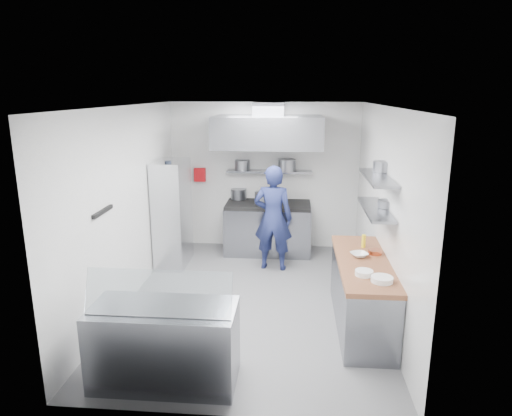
# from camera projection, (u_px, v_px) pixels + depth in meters

# --- Properties ---
(floor) EXTENTS (5.00, 5.00, 0.00)m
(floor) POSITION_uv_depth(u_px,v_px,m) (253.00, 300.00, 6.74)
(floor) COLOR #58585A
(floor) RESTS_ON ground
(ceiling) EXTENTS (5.00, 5.00, 0.00)m
(ceiling) POSITION_uv_depth(u_px,v_px,m) (252.00, 106.00, 6.04)
(ceiling) COLOR silver
(ceiling) RESTS_ON wall_back
(wall_back) EXTENTS (3.60, 2.80, 0.02)m
(wall_back) POSITION_uv_depth(u_px,v_px,m) (264.00, 176.00, 8.80)
(wall_back) COLOR white
(wall_back) RESTS_ON floor
(wall_front) EXTENTS (3.60, 2.80, 0.02)m
(wall_front) POSITION_uv_depth(u_px,v_px,m) (226.00, 279.00, 3.98)
(wall_front) COLOR white
(wall_front) RESTS_ON floor
(wall_left) EXTENTS (2.80, 5.00, 0.02)m
(wall_left) POSITION_uv_depth(u_px,v_px,m) (128.00, 206.00, 6.54)
(wall_left) COLOR white
(wall_left) RESTS_ON floor
(wall_right) EXTENTS (2.80, 5.00, 0.02)m
(wall_right) POSITION_uv_depth(u_px,v_px,m) (383.00, 211.00, 6.24)
(wall_right) COLOR white
(wall_right) RESTS_ON floor
(gas_range) EXTENTS (1.60, 0.80, 0.90)m
(gas_range) POSITION_uv_depth(u_px,v_px,m) (268.00, 229.00, 8.64)
(gas_range) COLOR gray
(gas_range) RESTS_ON floor
(cooktop) EXTENTS (1.57, 0.78, 0.06)m
(cooktop) POSITION_uv_depth(u_px,v_px,m) (268.00, 205.00, 8.52)
(cooktop) COLOR black
(cooktop) RESTS_ON gas_range
(stock_pot_left) EXTENTS (0.31, 0.31, 0.20)m
(stock_pot_left) POSITION_uv_depth(u_px,v_px,m) (239.00, 194.00, 8.85)
(stock_pot_left) COLOR slate
(stock_pot_left) RESTS_ON cooktop
(stock_pot_mid) EXTENTS (0.36, 0.36, 0.24)m
(stock_pot_mid) POSITION_uv_depth(u_px,v_px,m) (264.00, 199.00, 8.36)
(stock_pot_mid) COLOR slate
(stock_pot_mid) RESTS_ON cooktop
(over_range_shelf) EXTENTS (1.60, 0.30, 0.04)m
(over_range_shelf) POSITION_uv_depth(u_px,v_px,m) (269.00, 171.00, 8.61)
(over_range_shelf) COLOR gray
(over_range_shelf) RESTS_ON wall_back
(shelf_pot_a) EXTENTS (0.29, 0.29, 0.18)m
(shelf_pot_a) POSITION_uv_depth(u_px,v_px,m) (242.00, 165.00, 8.68)
(shelf_pot_a) COLOR slate
(shelf_pot_a) RESTS_ON over_range_shelf
(shelf_pot_b) EXTENTS (0.33, 0.33, 0.22)m
(shelf_pot_b) POSITION_uv_depth(u_px,v_px,m) (287.00, 165.00, 8.52)
(shelf_pot_b) COLOR slate
(shelf_pot_b) RESTS_ON over_range_shelf
(extractor_hood) EXTENTS (1.90, 1.15, 0.55)m
(extractor_hood) POSITION_uv_depth(u_px,v_px,m) (268.00, 132.00, 8.02)
(extractor_hood) COLOR gray
(extractor_hood) RESTS_ON wall_back
(hood_duct) EXTENTS (0.55, 0.55, 0.24)m
(hood_duct) POSITION_uv_depth(u_px,v_px,m) (269.00, 109.00, 8.14)
(hood_duct) COLOR slate
(hood_duct) RESTS_ON extractor_hood
(red_firebox) EXTENTS (0.22, 0.10, 0.26)m
(red_firebox) POSITION_uv_depth(u_px,v_px,m) (200.00, 175.00, 8.84)
(red_firebox) COLOR red
(red_firebox) RESTS_ON wall_back
(chef) EXTENTS (0.71, 0.51, 1.81)m
(chef) POSITION_uv_depth(u_px,v_px,m) (273.00, 218.00, 7.73)
(chef) COLOR navy
(chef) RESTS_ON floor
(wire_rack) EXTENTS (0.50, 0.90, 1.85)m
(wire_rack) POSITION_uv_depth(u_px,v_px,m) (172.00, 213.00, 7.95)
(wire_rack) COLOR silver
(wire_rack) RESTS_ON floor
(rack_bin_a) EXTENTS (0.16, 0.20, 0.18)m
(rack_bin_a) POSITION_uv_depth(u_px,v_px,m) (169.00, 224.00, 7.74)
(rack_bin_a) COLOR white
(rack_bin_a) RESTS_ON wire_rack
(rack_bin_b) EXTENTS (0.12, 0.16, 0.14)m
(rack_bin_b) POSITION_uv_depth(u_px,v_px,m) (173.00, 191.00, 7.95)
(rack_bin_b) COLOR yellow
(rack_bin_b) RESTS_ON wire_rack
(rack_jar) EXTENTS (0.11, 0.11, 0.18)m
(rack_jar) POSITION_uv_depth(u_px,v_px,m) (168.00, 166.00, 7.44)
(rack_jar) COLOR black
(rack_jar) RESTS_ON wire_rack
(knife_strip) EXTENTS (0.04, 0.55, 0.05)m
(knife_strip) POSITION_uv_depth(u_px,v_px,m) (103.00, 212.00, 5.63)
(knife_strip) COLOR black
(knife_strip) RESTS_ON wall_left
(prep_counter_base) EXTENTS (0.62, 2.00, 0.84)m
(prep_counter_base) POSITION_uv_depth(u_px,v_px,m) (361.00, 295.00, 5.93)
(prep_counter_base) COLOR gray
(prep_counter_base) RESTS_ON floor
(prep_counter_top) EXTENTS (0.65, 2.04, 0.06)m
(prep_counter_top) POSITION_uv_depth(u_px,v_px,m) (363.00, 262.00, 5.82)
(prep_counter_top) COLOR brown
(prep_counter_top) RESTS_ON prep_counter_base
(plate_stack_a) EXTENTS (0.25, 0.25, 0.06)m
(plate_stack_a) POSITION_uv_depth(u_px,v_px,m) (382.00, 279.00, 5.15)
(plate_stack_a) COLOR white
(plate_stack_a) RESTS_ON prep_counter_top
(plate_stack_b) EXTENTS (0.21, 0.21, 0.06)m
(plate_stack_b) POSITION_uv_depth(u_px,v_px,m) (364.00, 273.00, 5.33)
(plate_stack_b) COLOR white
(plate_stack_b) RESTS_ON prep_counter_top
(copper_pan) EXTENTS (0.18, 0.18, 0.06)m
(copper_pan) POSITION_uv_depth(u_px,v_px,m) (375.00, 252.00, 6.03)
(copper_pan) COLOR #BD5B35
(copper_pan) RESTS_ON prep_counter_top
(squeeze_bottle) EXTENTS (0.06, 0.06, 0.18)m
(squeeze_bottle) POSITION_uv_depth(u_px,v_px,m) (364.00, 241.00, 6.28)
(squeeze_bottle) COLOR yellow
(squeeze_bottle) RESTS_ON prep_counter_top
(mixing_bowl) EXTENTS (0.29, 0.29, 0.05)m
(mixing_bowl) POSITION_uv_depth(u_px,v_px,m) (359.00, 255.00, 5.94)
(mixing_bowl) COLOR white
(mixing_bowl) RESTS_ON prep_counter_top
(wall_shelf_lower) EXTENTS (0.30, 1.30, 0.04)m
(wall_shelf_lower) POSITION_uv_depth(u_px,v_px,m) (375.00, 209.00, 5.94)
(wall_shelf_lower) COLOR gray
(wall_shelf_lower) RESTS_ON wall_right
(wall_shelf_upper) EXTENTS (0.30, 1.30, 0.04)m
(wall_shelf_upper) POSITION_uv_depth(u_px,v_px,m) (377.00, 177.00, 5.84)
(wall_shelf_upper) COLOR gray
(wall_shelf_upper) RESTS_ON wall_right
(shelf_pot_c) EXTENTS (0.22, 0.22, 0.10)m
(shelf_pot_c) POSITION_uv_depth(u_px,v_px,m) (387.00, 204.00, 5.93)
(shelf_pot_c) COLOR slate
(shelf_pot_c) RESTS_ON wall_shelf_lower
(shelf_pot_d) EXTENTS (0.26, 0.26, 0.14)m
(shelf_pot_d) POSITION_uv_depth(u_px,v_px,m) (383.00, 166.00, 6.13)
(shelf_pot_d) COLOR slate
(shelf_pot_d) RESTS_ON wall_shelf_upper
(display_case) EXTENTS (1.50, 0.70, 0.85)m
(display_case) POSITION_uv_depth(u_px,v_px,m) (165.00, 344.00, 4.76)
(display_case) COLOR gray
(display_case) RESTS_ON floor
(display_glass) EXTENTS (1.47, 0.19, 0.42)m
(display_glass) POSITION_uv_depth(u_px,v_px,m) (158.00, 292.00, 4.49)
(display_glass) COLOR silver
(display_glass) RESTS_ON display_case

